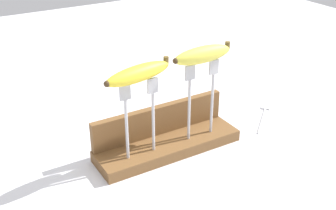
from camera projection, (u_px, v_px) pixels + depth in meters
ground_plane at (168, 150)px, 1.10m from camera, size 3.00×3.00×0.00m
wooden_board at (168, 146)px, 1.09m from camera, size 0.37×0.11×0.03m
board_backstop at (159, 120)px, 1.10m from camera, size 0.36×0.02×0.08m
fork_stand_left at (140, 112)px, 0.98m from camera, size 0.09×0.01×0.19m
fork_stand_right at (201, 93)px, 1.06m from camera, size 0.09×0.01×0.20m
banana_raised_left at (138, 73)px, 0.94m from camera, size 0.18×0.07×0.04m
banana_raised_right at (203, 55)px, 1.01m from camera, size 0.16×0.04×0.04m
fork_fallen_near at (264, 113)px, 1.27m from camera, size 0.15×0.13×0.01m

